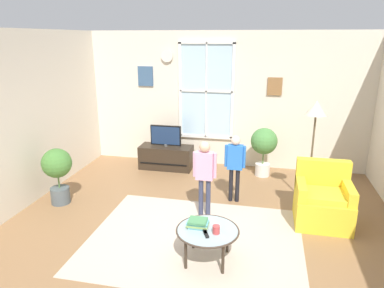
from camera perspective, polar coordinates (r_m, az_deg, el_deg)
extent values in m
cube|color=olive|center=(5.00, 0.70, -14.56)|extent=(6.20, 6.38, 0.02)
cube|color=beige|center=(7.29, 5.38, 7.01)|extent=(5.60, 0.12, 2.71)
cube|color=silver|center=(7.24, 2.32, 8.48)|extent=(1.07, 0.02, 1.90)
cube|color=white|center=(7.15, 2.38, 16.02)|extent=(1.13, 0.04, 0.06)
cube|color=white|center=(7.42, 2.20, 1.19)|extent=(1.13, 0.04, 0.06)
cube|color=white|center=(7.33, -1.89, 8.59)|extent=(0.06, 0.04, 1.90)
cube|color=white|center=(7.15, 6.57, 8.28)|extent=(0.06, 0.04, 1.90)
cube|color=white|center=(7.22, 2.29, 8.46)|extent=(0.03, 0.04, 1.90)
cube|color=white|center=(7.22, 2.29, 8.46)|extent=(1.07, 0.04, 0.03)
cube|color=#38567A|center=(7.52, -7.47, 10.74)|extent=(0.32, 0.03, 0.40)
cube|color=olive|center=(7.11, 13.14, 9.00)|extent=(0.28, 0.03, 0.34)
cylinder|color=silver|center=(7.34, -4.03, 13.90)|extent=(0.24, 0.04, 0.24)
cube|color=#C6B29E|center=(4.91, 0.47, -14.99)|extent=(2.81, 2.22, 0.01)
cube|color=#2D2319|center=(7.27, -4.15, -2.12)|extent=(1.06, 0.45, 0.47)
cube|color=black|center=(7.09, -4.65, -3.24)|extent=(0.96, 0.02, 0.02)
cylinder|color=#4C4C4C|center=(7.19, -4.20, -0.17)|extent=(0.08, 0.08, 0.05)
cube|color=black|center=(7.13, -4.23, 1.41)|extent=(0.62, 0.05, 0.40)
cube|color=navy|center=(7.11, -4.29, 1.35)|extent=(0.58, 0.01, 0.36)
cube|color=yellow|center=(5.51, 20.17, -9.91)|extent=(0.76, 0.72, 0.42)
cube|color=yellow|center=(5.61, 20.23, -4.56)|extent=(0.76, 0.16, 0.45)
cube|color=yellow|center=(5.34, 17.09, -6.79)|extent=(0.12, 0.65, 0.20)
cube|color=yellow|center=(5.44, 23.85, -7.08)|extent=(0.12, 0.65, 0.20)
cube|color=yellow|center=(5.36, 20.51, -7.75)|extent=(0.61, 0.50, 0.08)
cylinder|color=#99B2B7|center=(4.31, 2.51, -13.68)|extent=(0.73, 0.73, 0.02)
torus|color=#3F3328|center=(4.31, 2.51, -13.68)|extent=(0.76, 0.76, 0.02)
cylinder|color=#33281E|center=(4.64, 0.23, -14.26)|extent=(0.04, 0.04, 0.40)
cylinder|color=#33281E|center=(4.58, 5.71, -14.78)|extent=(0.04, 0.04, 0.40)
cylinder|color=#33281E|center=(4.28, -1.02, -17.19)|extent=(0.04, 0.04, 0.40)
cylinder|color=#33281E|center=(4.22, 4.99, -17.82)|extent=(0.04, 0.04, 0.40)
cube|color=teal|center=(4.37, 0.93, -13.00)|extent=(0.20, 0.18, 0.02)
cube|color=#90AD5A|center=(4.36, 0.93, -12.79)|extent=(0.26, 0.17, 0.02)
cube|color=#5EA9B1|center=(4.35, 0.93, -12.53)|extent=(0.25, 0.15, 0.03)
cube|color=#488954|center=(4.33, 0.93, -12.21)|extent=(0.22, 0.19, 0.03)
cylinder|color=#BF3F3F|center=(4.22, 3.90, -13.53)|extent=(0.09, 0.09, 0.10)
cube|color=black|center=(4.20, 2.29, -14.28)|extent=(0.09, 0.14, 0.02)
cube|color=black|center=(4.26, 2.06, -13.80)|extent=(0.09, 0.14, 0.02)
cylinder|color=#333851|center=(5.37, 1.44, -8.50)|extent=(0.07, 0.07, 0.59)
cylinder|color=#333851|center=(5.35, 2.62, -8.60)|extent=(0.07, 0.07, 0.59)
cube|color=#DB9EBC|center=(5.17, 2.09, -3.51)|extent=(0.25, 0.13, 0.42)
sphere|color=#D8AD8C|center=(5.07, 2.12, -0.46)|extent=(0.16, 0.16, 0.16)
cylinder|color=#DB9EBC|center=(5.17, 0.42, -3.25)|extent=(0.05, 0.05, 0.38)
cylinder|color=#DB9EBC|center=(5.12, 3.69, -3.48)|extent=(0.05, 0.05, 0.38)
cylinder|color=black|center=(5.85, 6.26, -6.52)|extent=(0.07, 0.07, 0.56)
cylinder|color=black|center=(5.85, 7.30, -6.59)|extent=(0.07, 0.07, 0.56)
cube|color=blue|center=(5.68, 6.94, -2.10)|extent=(0.24, 0.13, 0.40)
sphere|color=beige|center=(5.59, 7.04, 0.57)|extent=(0.15, 0.15, 0.15)
cylinder|color=blue|center=(5.66, 5.50, -1.88)|extent=(0.05, 0.05, 0.36)
cylinder|color=blue|center=(5.64, 8.37, -2.06)|extent=(0.05, 0.05, 0.36)
cylinder|color=silver|center=(7.04, 11.23, -4.03)|extent=(0.28, 0.28, 0.24)
cylinder|color=#4C7238|center=(6.97, 11.33, -2.32)|extent=(0.02, 0.02, 0.20)
sphere|color=#498540|center=(6.86, 11.50, 0.45)|extent=(0.50, 0.50, 0.50)
cylinder|color=#4C565B|center=(6.18, -20.37, -7.72)|extent=(0.30, 0.30, 0.27)
cylinder|color=#4C7238|center=(6.10, -20.58, -5.78)|extent=(0.02, 0.02, 0.19)
sphere|color=#437833|center=(5.98, -20.90, -2.89)|extent=(0.47, 0.47, 0.47)
cylinder|color=black|center=(6.12, 17.94, -8.95)|extent=(0.26, 0.26, 0.03)
cylinder|color=brown|center=(5.85, 18.57, -2.55)|extent=(0.03, 0.03, 1.47)
cone|color=beige|center=(5.64, 19.36, 5.50)|extent=(0.32, 0.32, 0.22)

